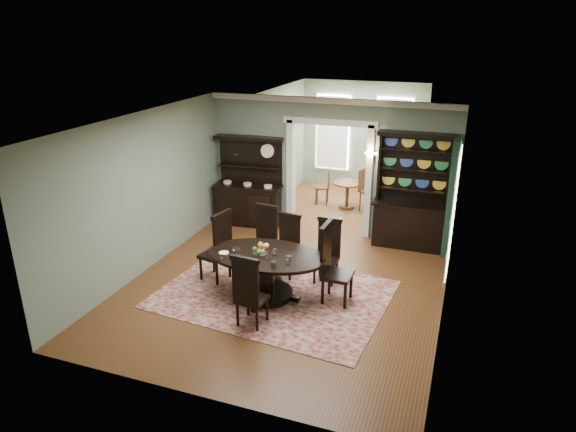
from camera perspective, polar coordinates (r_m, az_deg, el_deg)
name	(u,v)px	position (r m, az deg, el deg)	size (l,w,h in m)	color
room	(283,206)	(8.68, -0.56, 1.16)	(5.51, 6.01, 3.01)	brown
parlor	(355,142)	(13.79, 7.46, 8.13)	(3.51, 3.50, 3.01)	brown
doorway_trim	(330,161)	(11.37, 4.65, 6.06)	(2.08, 0.25, 2.57)	silver
right_window	(452,206)	(9.03, 17.72, 1.08)	(0.15, 1.47, 2.12)	white
wall_sconce	(372,155)	(10.96, 9.30, 6.76)	(0.27, 0.21, 0.21)	#B2972F
rug	(274,294)	(9.13, -1.60, -8.66)	(3.86, 2.78, 0.01)	maroon
dining_table	(266,267)	(8.81, -2.41, -5.70)	(2.10, 1.98, 0.81)	black
centerpiece	(260,252)	(8.64, -3.14, -4.00)	(1.31, 0.84, 0.21)	silver
chair_far_left	(265,236)	(9.81, -2.60, -2.19)	(0.51, 0.49, 1.27)	black
chair_far_mid	(288,243)	(9.59, -0.02, -3.01)	(0.48, 0.45, 1.19)	black
chair_far_right	(328,248)	(9.40, 4.45, -3.57)	(0.46, 0.42, 1.20)	black
chair_end_left	(219,245)	(9.38, -7.67, -3.18)	(0.57, 0.59, 1.36)	black
chair_end_right	(331,261)	(8.65, 4.81, -5.01)	(0.50, 0.54, 1.41)	black
chair_near	(248,290)	(7.94, -4.42, -8.19)	(0.49, 0.47, 1.24)	black
sideboard	(249,194)	(12.00, -4.34, 2.42)	(1.62, 0.70, 2.08)	black
welsh_dresser	(411,206)	(11.02, 13.47, 1.04)	(1.56, 0.57, 2.43)	black
parlor_table	(347,191)	(13.20, 6.61, 2.75)	(0.73, 0.73, 0.68)	#583219
parlor_chair_left	(325,185)	(13.43, 4.10, 3.44)	(0.42, 0.41, 0.95)	#583219
parlor_chair_right	(367,189)	(13.05, 8.72, 3.03)	(0.49, 0.48, 1.06)	#583219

